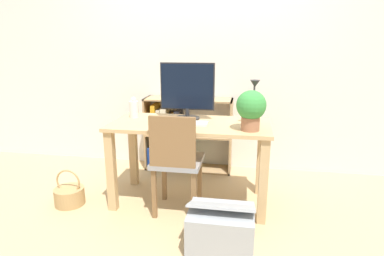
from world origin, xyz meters
name	(u,v)px	position (x,y,z in m)	size (l,w,h in m)	color
ground_plane	(190,200)	(0.00, 0.00, 0.00)	(10.00, 10.00, 0.00)	tan
wall_back	(205,52)	(0.00, 0.94, 1.30)	(8.00, 0.05, 2.60)	silver
desk	(190,138)	(0.00, 0.00, 0.59)	(1.36, 0.65, 0.73)	tan
monitor	(187,89)	(-0.05, 0.14, 1.00)	(0.48, 0.22, 0.50)	#232326
keyboard	(183,123)	(-0.05, -0.04, 0.74)	(0.41, 0.14, 0.02)	silver
vase	(134,109)	(-0.54, 0.11, 0.82)	(0.08, 0.08, 0.19)	silver
desk_lamp	(254,97)	(0.53, 0.03, 0.96)	(0.10, 0.19, 0.38)	#2D2D33
potted_plant	(251,108)	(0.51, -0.16, 0.91)	(0.23, 0.23, 0.32)	#9E6647
chair	(176,160)	(-0.07, -0.24, 0.48)	(0.40, 0.40, 0.87)	gray
bookshelf	(174,137)	(-0.32, 0.76, 0.37)	(0.96, 0.28, 0.81)	tan
basket	(69,195)	(-1.05, -0.25, 0.09)	(0.26, 0.26, 0.33)	tan
storage_box	(221,228)	(0.33, -0.64, 0.15)	(0.46, 0.42, 0.36)	#999EA3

